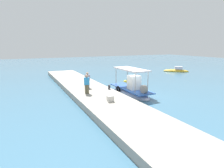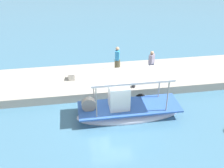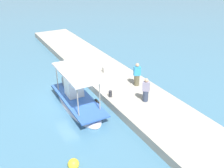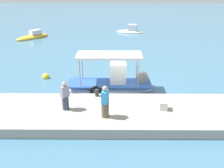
{
  "view_description": "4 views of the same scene",
  "coord_description": "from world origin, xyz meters",
  "px_view_note": "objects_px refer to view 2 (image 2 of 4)",
  "views": [
    {
      "loc": [
        15.05,
        -10.03,
        5.05
      ],
      "look_at": [
        -1.68,
        -1.81,
        1.09
      ],
      "focal_mm": 29.91,
      "sensor_mm": 36.0,
      "label": 1
    },
    {
      "loc": [
        1.87,
        12.38,
        9.33
      ],
      "look_at": [
        -0.42,
        -2.16,
        0.86
      ],
      "focal_mm": 43.09,
      "sensor_mm": 36.0,
      "label": 2
    },
    {
      "loc": [
        -15.02,
        5.21,
        9.0
      ],
      "look_at": [
        -1.09,
        -2.6,
        1.1
      ],
      "focal_mm": 40.06,
      "sensor_mm": 36.0,
      "label": 3
    },
    {
      "loc": [
        -0.74,
        -17.12,
        7.63
      ],
      "look_at": [
        -0.86,
        -1.77,
        1.24
      ],
      "focal_mm": 42.65,
      "sensor_mm": 36.0,
      "label": 4
    }
  ],
  "objects_px": {
    "fisherman_near_bollard": "(117,60)",
    "main_fishing_boat": "(127,108)",
    "mooring_bollard": "(133,84)",
    "fisherman_by_crate": "(151,63)",
    "cargo_crate": "(72,76)"
  },
  "relations": [
    {
      "from": "fisherman_near_bollard",
      "to": "main_fishing_boat",
      "type": "bearing_deg",
      "value": 87.09
    },
    {
      "from": "main_fishing_boat",
      "to": "fisherman_near_bollard",
      "type": "bearing_deg",
      "value": -92.91
    },
    {
      "from": "main_fishing_boat",
      "to": "mooring_bollard",
      "type": "bearing_deg",
      "value": -111.49
    },
    {
      "from": "fisherman_by_crate",
      "to": "mooring_bollard",
      "type": "relative_size",
      "value": 3.81
    },
    {
      "from": "mooring_bollard",
      "to": "cargo_crate",
      "type": "xyz_separation_m",
      "value": [
        3.85,
        -1.72,
        0.02
      ]
    },
    {
      "from": "main_fishing_boat",
      "to": "fisherman_by_crate",
      "type": "distance_m",
      "value": 4.68
    },
    {
      "from": "fisherman_by_crate",
      "to": "cargo_crate",
      "type": "relative_size",
      "value": 3.15
    },
    {
      "from": "fisherman_near_bollard",
      "to": "mooring_bollard",
      "type": "bearing_deg",
      "value": 102.97
    },
    {
      "from": "main_fishing_boat",
      "to": "fisherman_near_bollard",
      "type": "xyz_separation_m",
      "value": [
        -0.24,
        -4.71,
        0.9
      ]
    },
    {
      "from": "fisherman_near_bollard",
      "to": "cargo_crate",
      "type": "bearing_deg",
      "value": 14.99
    },
    {
      "from": "main_fishing_boat",
      "to": "mooring_bollard",
      "type": "relative_size",
      "value": 13.94
    },
    {
      "from": "main_fishing_boat",
      "to": "fisherman_by_crate",
      "type": "xyz_separation_m",
      "value": [
        -2.49,
        -3.88,
        0.85
      ]
    },
    {
      "from": "fisherman_near_bollard",
      "to": "mooring_bollard",
      "type": "distance_m",
      "value": 2.72
    },
    {
      "from": "fisherman_near_bollard",
      "to": "mooring_bollard",
      "type": "relative_size",
      "value": 4.09
    },
    {
      "from": "fisherman_near_bollard",
      "to": "fisherman_by_crate",
      "type": "distance_m",
      "value": 2.4
    }
  ]
}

